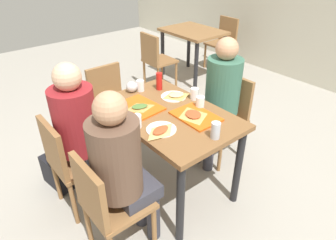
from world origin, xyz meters
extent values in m
cube|color=#9E998E|center=(0.00, 0.00, -0.01)|extent=(10.00, 10.00, 0.02)
cube|color=brown|center=(0.00, 0.00, 0.75)|extent=(1.16, 0.75, 0.04)
cylinder|color=black|center=(-0.52, -0.31, 0.37)|extent=(0.06, 0.06, 0.73)
cylinder|color=black|center=(0.52, -0.31, 0.37)|extent=(0.06, 0.06, 0.73)
cylinder|color=black|center=(-0.52, 0.31, 0.37)|extent=(0.06, 0.06, 0.73)
cylinder|color=black|center=(0.52, 0.31, 0.37)|extent=(0.06, 0.06, 0.73)
cube|color=olive|center=(-0.29, -0.67, 0.43)|extent=(0.40, 0.40, 0.03)
cube|color=olive|center=(-0.29, -0.85, 0.65)|extent=(0.38, 0.04, 0.40)
cylinder|color=olive|center=(-0.46, -0.50, 0.21)|extent=(0.04, 0.04, 0.42)
cylinder|color=olive|center=(-0.12, -0.50, 0.21)|extent=(0.04, 0.04, 0.42)
cylinder|color=olive|center=(-0.46, -0.84, 0.21)|extent=(0.04, 0.04, 0.42)
cylinder|color=olive|center=(-0.12, -0.84, 0.21)|extent=(0.04, 0.04, 0.42)
cube|color=olive|center=(0.29, -0.67, 0.43)|extent=(0.40, 0.40, 0.03)
cube|color=olive|center=(0.29, -0.85, 0.65)|extent=(0.38, 0.04, 0.40)
cylinder|color=olive|center=(0.12, -0.50, 0.21)|extent=(0.04, 0.04, 0.42)
cylinder|color=olive|center=(0.46, -0.50, 0.21)|extent=(0.04, 0.04, 0.42)
cylinder|color=olive|center=(0.12, -0.84, 0.21)|extent=(0.04, 0.04, 0.42)
cube|color=olive|center=(0.00, 0.67, 0.43)|extent=(0.40, 0.40, 0.03)
cube|color=olive|center=(0.00, 0.85, 0.65)|extent=(0.38, 0.04, 0.40)
cylinder|color=olive|center=(0.17, 0.50, 0.21)|extent=(0.04, 0.04, 0.42)
cylinder|color=olive|center=(-0.17, 0.50, 0.21)|extent=(0.04, 0.04, 0.42)
cylinder|color=olive|center=(0.17, 0.84, 0.21)|extent=(0.04, 0.04, 0.42)
cylinder|color=olive|center=(-0.17, 0.84, 0.21)|extent=(0.04, 0.04, 0.42)
cube|color=olive|center=(-0.88, 0.00, 0.43)|extent=(0.40, 0.40, 0.03)
cube|color=olive|center=(-1.06, 0.00, 0.65)|extent=(0.04, 0.38, 0.40)
cylinder|color=olive|center=(-0.71, 0.17, 0.21)|extent=(0.04, 0.04, 0.42)
cylinder|color=olive|center=(-0.71, -0.17, 0.21)|extent=(0.04, 0.04, 0.42)
cylinder|color=olive|center=(-1.05, 0.17, 0.21)|extent=(0.04, 0.04, 0.42)
cylinder|color=olive|center=(-1.05, -0.17, 0.21)|extent=(0.04, 0.04, 0.42)
cylinder|color=#383842|center=(-0.37, -0.44, 0.22)|extent=(0.10, 0.10, 0.45)
cylinder|color=#383842|center=(-0.21, -0.44, 0.22)|extent=(0.10, 0.10, 0.45)
cube|color=#383842|center=(-0.29, -0.54, 0.50)|extent=(0.32, 0.28, 0.10)
cylinder|color=maroon|center=(-0.29, -0.65, 0.81)|extent=(0.32, 0.32, 0.52)
sphere|color=#DBAD89|center=(-0.29, -0.65, 1.16)|extent=(0.20, 0.20, 0.20)
cylinder|color=#383842|center=(0.21, -0.44, 0.22)|extent=(0.10, 0.10, 0.45)
cylinder|color=#383842|center=(0.37, -0.44, 0.22)|extent=(0.10, 0.10, 0.45)
cube|color=#383842|center=(0.29, -0.54, 0.50)|extent=(0.32, 0.28, 0.10)
cylinder|color=brown|center=(0.29, -0.65, 0.81)|extent=(0.32, 0.32, 0.52)
sphere|color=tan|center=(0.29, -0.65, 1.16)|extent=(0.20, 0.20, 0.20)
cylinder|color=#383842|center=(0.08, 0.44, 0.22)|extent=(0.10, 0.10, 0.45)
cylinder|color=#383842|center=(-0.08, 0.44, 0.22)|extent=(0.10, 0.10, 0.45)
cube|color=#383842|center=(0.00, 0.54, 0.50)|extent=(0.32, 0.28, 0.10)
cylinder|color=#386651|center=(0.00, 0.65, 0.81)|extent=(0.32, 0.32, 0.52)
sphere|color=tan|center=(0.00, 0.65, 1.16)|extent=(0.20, 0.20, 0.20)
cube|color=#D85914|center=(-0.20, -0.13, 0.78)|extent=(0.38, 0.29, 0.02)
cube|color=#D85914|center=(0.20, 0.11, 0.78)|extent=(0.36, 0.26, 0.02)
cylinder|color=white|center=(-0.17, 0.21, 0.78)|extent=(0.22, 0.22, 0.01)
cylinder|color=white|center=(0.17, -0.21, 0.78)|extent=(0.22, 0.22, 0.01)
pyramid|color=#C68C47|center=(-0.17, -0.15, 0.79)|extent=(0.17, 0.22, 0.01)
ellipsoid|color=#4C7233|center=(-0.17, -0.15, 0.80)|extent=(0.12, 0.15, 0.01)
pyramid|color=tan|center=(0.19, 0.09, 0.79)|extent=(0.26, 0.24, 0.01)
ellipsoid|color=#B74723|center=(0.19, 0.09, 0.80)|extent=(0.18, 0.17, 0.01)
pyramid|color=tan|center=(-0.16, 0.22, 0.79)|extent=(0.20, 0.23, 0.01)
ellipsoid|color=#D8C67F|center=(-0.16, 0.22, 0.80)|extent=(0.14, 0.16, 0.01)
pyramid|color=#DBAD60|center=(0.20, -0.23, 0.79)|extent=(0.17, 0.23, 0.01)
ellipsoid|color=#B74723|center=(0.20, -0.23, 0.80)|extent=(0.12, 0.16, 0.01)
cylinder|color=white|center=(-0.03, 0.32, 0.82)|extent=(0.07, 0.07, 0.10)
cylinder|color=white|center=(0.03, -0.32, 0.82)|extent=(0.07, 0.07, 0.10)
cylinder|color=white|center=(-0.46, 0.06, 0.82)|extent=(0.07, 0.07, 0.10)
cylinder|color=white|center=(0.12, 0.24, 0.82)|extent=(0.07, 0.07, 0.10)
cylinder|color=#B7BCC6|center=(0.49, 0.02, 0.83)|extent=(0.07, 0.07, 0.12)
cylinder|color=red|center=(-0.38, 0.21, 0.85)|extent=(0.06, 0.06, 0.16)
sphere|color=silver|center=(-0.49, -0.02, 0.82)|extent=(0.10, 0.10, 0.10)
cube|color=black|center=(-0.64, -0.77, 0.14)|extent=(0.34, 0.21, 0.28)
cube|color=olive|center=(-1.71, 1.91, 0.75)|extent=(0.90, 0.70, 0.04)
cylinder|color=black|center=(-2.10, 1.62, 0.37)|extent=(0.06, 0.06, 0.73)
cylinder|color=black|center=(-1.32, 1.62, 0.37)|extent=(0.06, 0.06, 0.73)
cylinder|color=black|center=(-2.10, 2.20, 0.37)|extent=(0.06, 0.06, 0.73)
cylinder|color=black|center=(-1.32, 2.20, 0.37)|extent=(0.06, 0.06, 0.73)
cube|color=olive|center=(-1.71, 1.26, 0.43)|extent=(0.40, 0.40, 0.03)
cube|color=olive|center=(-1.71, 1.08, 0.65)|extent=(0.38, 0.04, 0.40)
cylinder|color=olive|center=(-1.88, 1.43, 0.21)|extent=(0.04, 0.04, 0.42)
cylinder|color=olive|center=(-1.54, 1.43, 0.21)|extent=(0.04, 0.04, 0.42)
cylinder|color=olive|center=(-1.88, 1.09, 0.21)|extent=(0.04, 0.04, 0.42)
cylinder|color=olive|center=(-1.54, 1.09, 0.21)|extent=(0.04, 0.04, 0.42)
cube|color=olive|center=(-1.71, 2.56, 0.43)|extent=(0.40, 0.40, 0.03)
cube|color=olive|center=(-1.71, 2.74, 0.65)|extent=(0.38, 0.04, 0.40)
cylinder|color=olive|center=(-1.54, 2.39, 0.21)|extent=(0.04, 0.04, 0.42)
cylinder|color=olive|center=(-1.88, 2.39, 0.21)|extent=(0.04, 0.04, 0.42)
cylinder|color=olive|center=(-1.54, 2.73, 0.21)|extent=(0.04, 0.04, 0.42)
cylinder|color=olive|center=(-1.88, 2.73, 0.21)|extent=(0.04, 0.04, 0.42)
camera|label=1|loc=(1.61, -1.33, 1.96)|focal=32.09mm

